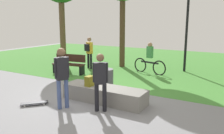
% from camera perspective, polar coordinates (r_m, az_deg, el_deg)
% --- Properties ---
extents(ground_plane, '(28.00, 28.00, 0.00)m').
position_cam_1_polar(ground_plane, '(7.82, -5.49, -7.58)').
color(ground_plane, gray).
extents(grass_lawn, '(26.60, 12.69, 0.01)m').
position_cam_1_polar(grass_lawn, '(14.55, 12.31, 1.06)').
color(grass_lawn, '#478C38').
rests_on(grass_lawn, ground_plane).
extents(concrete_ledge, '(2.72, 0.79, 0.48)m').
position_cam_1_polar(concrete_ledge, '(7.43, -1.92, -6.62)').
color(concrete_ledge, gray).
rests_on(concrete_ledge, ground_plane).
extents(backpack_on_ledge, '(0.21, 0.28, 0.32)m').
position_cam_1_polar(backpack_on_ledge, '(7.44, -5.50, -3.42)').
color(backpack_on_ledge, olive).
rests_on(backpack_on_ledge, concrete_ledge).
extents(skater_performing_trick, '(0.34, 0.38, 1.77)m').
position_cam_1_polar(skater_performing_trick, '(6.81, -12.07, -1.53)').
color(skater_performing_trick, '#3F5184').
rests_on(skater_performing_trick, ground_plane).
extents(skater_watching, '(0.39, 0.32, 1.64)m').
position_cam_1_polar(skater_watching, '(6.46, -2.84, -2.77)').
color(skater_watching, black).
rests_on(skater_watching, ground_plane).
extents(skateboard_by_ledge, '(0.68, 0.73, 0.08)m').
position_cam_1_polar(skateboard_by_ledge, '(7.56, -18.34, -8.30)').
color(skateboard_by_ledge, black).
rests_on(skateboard_by_ledge, ground_plane).
extents(park_bench_far_right, '(1.65, 0.69, 0.91)m').
position_cam_1_polar(park_bench_far_right, '(11.49, -10.38, 0.87)').
color(park_bench_far_right, '#331E14').
rests_on(park_bench_far_right, ground_plane).
extents(lamp_post, '(0.28, 0.28, 4.78)m').
position_cam_1_polar(lamp_post, '(12.08, 17.94, 12.36)').
color(lamp_post, black).
rests_on(lamp_post, ground_plane).
extents(trash_bin, '(0.57, 0.57, 0.79)m').
position_cam_1_polar(trash_bin, '(8.60, -1.56, -3.06)').
color(trash_bin, '#4C4C51').
rests_on(trash_bin, ground_plane).
extents(pedestrian_with_backpack, '(0.42, 0.40, 1.66)m').
position_cam_1_polar(pedestrian_with_backpack, '(12.34, -5.59, 4.11)').
color(pedestrian_with_backpack, black).
rests_on(pedestrian_with_backpack, ground_plane).
extents(cyclist_on_bicycle, '(1.78, 0.49, 1.52)m').
position_cam_1_polar(cyclist_on_bicycle, '(11.42, 9.13, 1.62)').
color(cyclist_on_bicycle, black).
rests_on(cyclist_on_bicycle, ground_plane).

